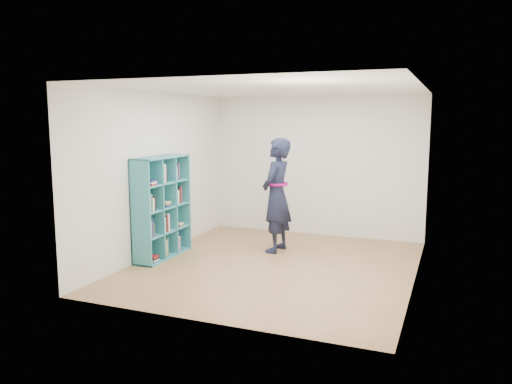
% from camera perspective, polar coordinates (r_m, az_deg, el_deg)
% --- Properties ---
extents(floor, '(4.50, 4.50, 0.00)m').
position_cam_1_polar(floor, '(7.54, 2.13, -8.41)').
color(floor, olive).
rests_on(floor, ground).
extents(ceiling, '(4.50, 4.50, 0.00)m').
position_cam_1_polar(ceiling, '(7.23, 2.24, 11.73)').
color(ceiling, white).
rests_on(ceiling, wall_back).
extents(wall_left, '(0.02, 4.50, 2.60)m').
position_cam_1_polar(wall_left, '(8.16, -11.17, 2.05)').
color(wall_left, silver).
rests_on(wall_left, floor).
extents(wall_right, '(0.02, 4.50, 2.60)m').
position_cam_1_polar(wall_right, '(6.87, 18.10, 0.64)').
color(wall_right, silver).
rests_on(wall_right, floor).
extents(wall_back, '(4.00, 0.02, 2.60)m').
position_cam_1_polar(wall_back, '(9.41, 6.81, 2.96)').
color(wall_back, silver).
rests_on(wall_back, floor).
extents(wall_front, '(4.00, 0.02, 2.60)m').
position_cam_1_polar(wall_front, '(5.23, -6.16, -1.29)').
color(wall_front, silver).
rests_on(wall_front, floor).
extents(bookshelf, '(0.35, 1.20, 1.60)m').
position_cam_1_polar(bookshelf, '(7.99, -10.87, -1.89)').
color(bookshelf, '#286D7D').
rests_on(bookshelf, floor).
extents(person, '(0.49, 0.71, 1.87)m').
position_cam_1_polar(person, '(8.15, 2.37, -0.38)').
color(person, black).
rests_on(person, floor).
extents(smartphone, '(0.01, 0.08, 0.12)m').
position_cam_1_polar(smartphone, '(8.28, 1.64, 0.61)').
color(smartphone, silver).
rests_on(smartphone, person).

